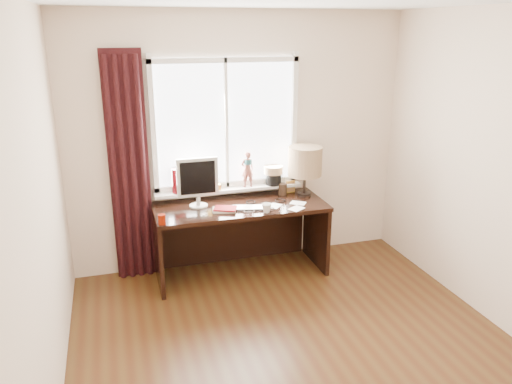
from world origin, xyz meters
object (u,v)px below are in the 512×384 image
object	(u,v)px
table_lamp	(305,162)
red_cup	(162,219)
monitor	(197,179)
desk	(238,224)
mug	(266,208)
laptop	(249,208)

from	to	relation	value
table_lamp	red_cup	bearing A→B (deg)	-165.62
monitor	table_lamp	distance (m)	1.13
red_cup	desk	world-z (taller)	red_cup
red_cup	monitor	bearing A→B (deg)	42.59
mug	desk	distance (m)	0.51
red_cup	monitor	xyz separation A→B (m)	(0.39, 0.36, 0.23)
mug	desk	bearing A→B (deg)	116.42
monitor	laptop	bearing A→B (deg)	-24.79
laptop	monitor	xyz separation A→B (m)	(-0.46, 0.21, 0.27)
red_cup	table_lamp	bearing A→B (deg)	14.38
monitor	table_lamp	size ratio (longest dim) A/B	0.94
desk	monitor	world-z (taller)	monitor
red_cup	laptop	bearing A→B (deg)	10.10
desk	monitor	xyz separation A→B (m)	(-0.41, -0.02, 0.52)
red_cup	monitor	size ratio (longest dim) A/B	0.18
desk	red_cup	bearing A→B (deg)	-154.20
mug	table_lamp	size ratio (longest dim) A/B	0.18
laptop	mug	distance (m)	0.19
mug	monitor	size ratio (longest dim) A/B	0.19
red_cup	desk	bearing A→B (deg)	25.80
mug	laptop	bearing A→B (deg)	134.40
red_cup	desk	xyz separation A→B (m)	(0.80, 0.39, -0.29)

